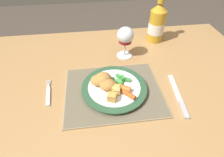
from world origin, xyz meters
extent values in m
cube|color=#AD7F4C|center=(0.00, 0.00, 0.72)|extent=(1.38, 0.86, 0.04)
cube|color=#AD7F4C|center=(-0.64, 0.37, 0.35)|extent=(0.06, 0.06, 0.70)
cube|color=#AD7F4C|center=(0.64, 0.37, 0.35)|extent=(0.06, 0.06, 0.70)
cube|color=gray|center=(0.03, -0.05, 0.74)|extent=(0.35, 0.28, 0.01)
cube|color=#6B604A|center=(0.03, -0.05, 0.75)|extent=(0.35, 0.28, 0.00)
cylinder|color=white|center=(0.04, -0.05, 0.75)|extent=(0.20, 0.20, 0.01)
cylinder|color=#2D5638|center=(0.04, -0.05, 0.76)|extent=(0.24, 0.24, 0.01)
cylinder|color=white|center=(0.04, -0.05, 0.77)|extent=(0.19, 0.19, 0.00)
ellipsoid|color=#B77F3D|center=(0.00, -0.03, 0.79)|extent=(0.08, 0.08, 0.04)
ellipsoid|color=#B77F3D|center=(-0.02, -0.03, 0.78)|extent=(0.07, 0.07, 0.03)
ellipsoid|color=#B77F3D|center=(0.01, -0.06, 0.78)|extent=(0.07, 0.07, 0.04)
cube|color=#4CA84C|center=(0.06, -0.03, 0.77)|extent=(0.03, 0.03, 0.01)
cube|color=green|center=(0.06, -0.01, 0.77)|extent=(0.02, 0.03, 0.01)
cube|color=#4CA84C|center=(0.06, -0.04, 0.77)|extent=(0.02, 0.01, 0.01)
cube|color=green|center=(0.07, -0.02, 0.78)|extent=(0.01, 0.02, 0.01)
cube|color=#338438|center=(0.03, -0.02, 0.77)|extent=(0.02, 0.01, 0.01)
cube|color=green|center=(0.06, -0.04, 0.77)|extent=(0.02, 0.03, 0.01)
cube|color=green|center=(0.09, -0.03, 0.77)|extent=(0.03, 0.02, 0.01)
cylinder|color=#CC5119|center=(0.08, -0.10, 0.77)|extent=(0.05, 0.05, 0.02)
cylinder|color=orange|center=(0.04, -0.07, 0.77)|extent=(0.03, 0.05, 0.02)
cylinder|color=orange|center=(0.07, -0.07, 0.78)|extent=(0.05, 0.04, 0.02)
cube|color=silver|center=(-0.20, -0.05, 0.74)|extent=(0.02, 0.09, 0.01)
cube|color=silver|center=(-0.21, 0.01, 0.74)|extent=(0.01, 0.02, 0.01)
cube|color=silver|center=(-0.21, 0.03, 0.74)|extent=(0.00, 0.02, 0.00)
cube|color=silver|center=(-0.21, 0.03, 0.74)|extent=(0.00, 0.02, 0.00)
cube|color=silver|center=(-0.21, 0.03, 0.74)|extent=(0.00, 0.02, 0.00)
cube|color=silver|center=(-0.22, 0.03, 0.74)|extent=(0.00, 0.02, 0.00)
cube|color=silver|center=(0.27, -0.06, 0.74)|extent=(0.03, 0.14, 0.00)
cube|color=#B2B2B7|center=(0.26, -0.17, 0.74)|extent=(0.02, 0.07, 0.01)
cylinder|color=silver|center=(0.12, 0.17, 0.74)|extent=(0.07, 0.07, 0.00)
cylinder|color=silver|center=(0.12, 0.17, 0.78)|extent=(0.01, 0.01, 0.07)
ellipsoid|color=silver|center=(0.12, 0.17, 0.85)|extent=(0.07, 0.07, 0.07)
cylinder|color=maroon|center=(0.12, 0.17, 0.83)|extent=(0.06, 0.06, 0.03)
cylinder|color=gold|center=(0.30, 0.29, 0.82)|extent=(0.08, 0.08, 0.16)
cone|color=gold|center=(0.30, 0.29, 0.91)|extent=(0.08, 0.08, 0.04)
cylinder|color=white|center=(0.30, 0.29, 0.81)|extent=(0.08, 0.08, 0.05)
cube|color=gold|center=(0.02, -0.11, 0.78)|extent=(0.03, 0.03, 0.03)
cube|color=#E5BC66|center=(0.04, -0.08, 0.78)|extent=(0.03, 0.03, 0.02)
cube|color=#DBB256|center=(0.04, -0.08, 0.78)|extent=(0.03, 0.03, 0.03)
camera|label=1|loc=(-0.03, -0.49, 1.22)|focal=28.00mm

